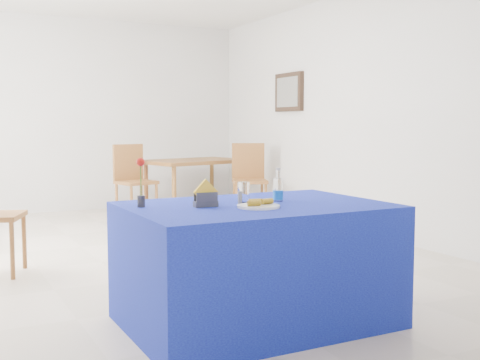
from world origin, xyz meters
The scene contains 16 objects.
floor centered at (0.00, 0.00, 0.00)m, with size 7.00×7.00×0.00m, color beige.
room_shell centered at (0.00, 0.00, 1.75)m, with size 7.00×7.00×7.00m.
picture_frame centered at (2.47, 1.60, 1.70)m, with size 0.06×0.64×0.52m, color black.
picture_art centered at (2.44, 1.60, 1.70)m, with size 0.02×0.52×0.40m, color #998C66.
plate centered at (-0.18, -2.29, 0.77)m, with size 0.26×0.26×0.01m, color white.
drinking_glass centered at (-0.14, -2.02, 0.82)m, with size 0.08×0.08×0.13m, color white.
salt_shaker centered at (-0.39, -1.99, 0.80)m, with size 0.03×0.03×0.09m, color slate.
pepper_shaker centered at (-0.22, -2.13, 0.80)m, with size 0.03×0.03×0.09m, color slate.
blue_table centered at (-0.11, -2.14, 0.38)m, with size 1.60×1.10×0.76m.
water_bottle centered at (0.09, -2.08, 0.83)m, with size 0.07×0.07×0.21m.
napkin_holder centered at (-0.44, -2.11, 0.81)m, with size 0.16×0.07×0.17m.
rose_vase centered at (-0.79, -1.94, 0.90)m, with size 0.05×0.05×0.30m.
oak_table centered at (1.50, 2.61, 0.68)m, with size 1.62×1.24×0.76m.
chair_bg_left centered at (0.50, 2.38, 0.58)m, with size 0.54×0.54×1.00m.
chair_bg_right centered at (1.96, 1.79, 0.58)m, with size 0.59×0.59×1.01m.
banana_pieces centered at (-0.17, -2.28, 0.79)m, with size 0.20×0.12×0.03m.
Camera 1 is at (-1.92, -5.40, 1.25)m, focal length 45.00 mm.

